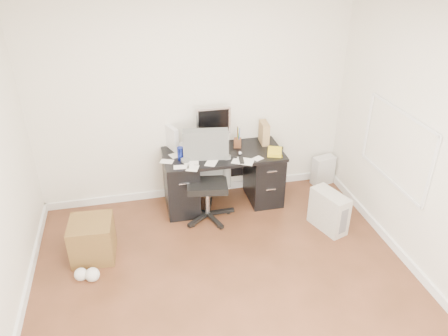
# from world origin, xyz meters

# --- Properties ---
(ground) EXTENTS (4.00, 4.00, 0.00)m
(ground) POSITION_xyz_m (0.00, 0.00, 0.00)
(ground) COLOR #452816
(ground) RESTS_ON ground
(room_shell) EXTENTS (4.02, 4.02, 2.71)m
(room_shell) POSITION_xyz_m (0.03, 0.03, 1.66)
(room_shell) COLOR silver
(room_shell) RESTS_ON ground
(desk) EXTENTS (1.50, 0.70, 0.75)m
(desk) POSITION_xyz_m (0.30, 1.65, 0.40)
(desk) COLOR black
(desk) RESTS_ON ground
(loose_papers) EXTENTS (1.10, 0.60, 0.00)m
(loose_papers) POSITION_xyz_m (0.10, 1.60, 0.75)
(loose_papers) COLOR silver
(loose_papers) RESTS_ON desk
(lcd_monitor) EXTENTS (0.44, 0.26, 0.55)m
(lcd_monitor) POSITION_xyz_m (0.22, 1.84, 1.02)
(lcd_monitor) COLOR #BAB9BE
(lcd_monitor) RESTS_ON desk
(keyboard) EXTENTS (0.48, 0.23, 0.03)m
(keyboard) POSITION_xyz_m (0.22, 1.58, 0.76)
(keyboard) COLOR black
(keyboard) RESTS_ON desk
(computer_mouse) EXTENTS (0.07, 0.07, 0.06)m
(computer_mouse) POSITION_xyz_m (0.49, 1.54, 0.78)
(computer_mouse) COLOR #BAB9BE
(computer_mouse) RESTS_ON desk
(travel_mug) EXTENTS (0.10, 0.10, 0.17)m
(travel_mug) POSITION_xyz_m (-0.25, 1.58, 0.83)
(travel_mug) COLOR navy
(travel_mug) RESTS_ON desk
(white_binder) EXTENTS (0.21, 0.29, 0.30)m
(white_binder) POSITION_xyz_m (-0.31, 1.91, 0.90)
(white_binder) COLOR silver
(white_binder) RESTS_ON desk
(magazine_file) EXTENTS (0.14, 0.25, 0.28)m
(magazine_file) POSITION_xyz_m (0.88, 1.82, 0.89)
(magazine_file) COLOR #906945
(magazine_file) RESTS_ON desk
(pen_cup) EXTENTS (0.14, 0.14, 0.27)m
(pen_cup) POSITION_xyz_m (0.52, 1.77, 0.89)
(pen_cup) COLOR #532F17
(pen_cup) RESTS_ON desk
(yellow_book) EXTENTS (0.26, 0.29, 0.04)m
(yellow_book) POSITION_xyz_m (0.93, 1.49, 0.77)
(yellow_book) COLOR yellow
(yellow_book) RESTS_ON desk
(paper_remote) EXTENTS (0.33, 0.30, 0.02)m
(paper_remote) POSITION_xyz_m (0.49, 1.38, 0.76)
(paper_remote) COLOR silver
(paper_remote) RESTS_ON desk
(office_chair) EXTENTS (0.72, 0.72, 1.12)m
(office_chair) POSITION_xyz_m (0.04, 1.39, 0.56)
(office_chair) COLOR #4E504E
(office_chair) RESTS_ON ground
(pc_tower) EXTENTS (0.36, 0.53, 0.49)m
(pc_tower) POSITION_xyz_m (1.42, 0.83, 0.24)
(pc_tower) COLOR #A9A599
(pc_tower) RESTS_ON ground
(shopping_bag) EXTENTS (0.35, 0.28, 0.42)m
(shopping_bag) POSITION_xyz_m (1.80, 1.84, 0.21)
(shopping_bag) COLOR silver
(shopping_bag) RESTS_ON ground
(wicker_basket) EXTENTS (0.48, 0.48, 0.46)m
(wicker_basket) POSITION_xyz_m (-1.34, 0.92, 0.23)
(wicker_basket) COLOR #4C3516
(wicker_basket) RESTS_ON ground
(desk_printer) EXTENTS (0.32, 0.27, 0.17)m
(desk_printer) POSITION_xyz_m (-0.23, 1.83, 0.09)
(desk_printer) COLOR #5E5E63
(desk_printer) RESTS_ON ground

